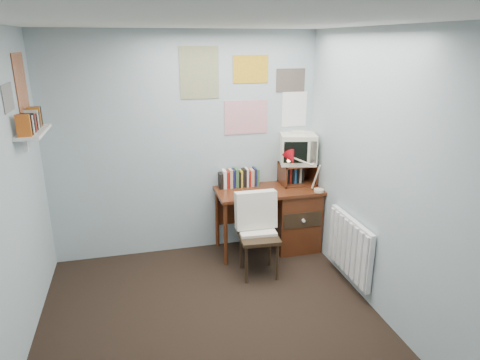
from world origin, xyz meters
The scene contains 14 objects.
ground centered at (0.00, 0.00, 0.00)m, with size 3.50×3.50×0.00m, color black.
back_wall centered at (0.00, 1.75, 1.25)m, with size 3.00×0.02×2.50m, color #A2B4B9.
right_wall centered at (1.50, 0.00, 1.25)m, with size 0.02×3.50×2.50m, color #A2B4B9.
ceiling centered at (0.00, 0.00, 2.50)m, with size 3.00×3.50×0.02m, color white.
desk centered at (1.17, 1.48, 0.41)m, with size 1.20×0.55×0.76m.
desk_chair centered at (0.63, 0.96, 0.43)m, with size 0.44×0.42×0.85m, color black.
desk_lamp centered at (1.42, 1.26, 0.96)m, with size 0.29×0.24×0.41m, color #A80B14.
tv_riser centered at (1.29, 1.59, 0.89)m, with size 0.40×0.30×0.25m, color #542613.
crt_tv centered at (1.29, 1.61, 1.20)m, with size 0.40×0.37×0.38m, color beige.
book_row centered at (0.66, 1.66, 0.87)m, with size 0.60×0.14×0.22m, color #542613.
radiator centered at (1.46, 0.55, 0.42)m, with size 0.09×0.80×0.60m, color white.
wall_shelf centered at (-1.40, 1.10, 1.62)m, with size 0.20×0.62×0.24m, color white.
posters_back centered at (0.70, 1.74, 1.85)m, with size 1.20×0.01×0.90m, color white.
posters_left centered at (-1.49, 1.10, 2.00)m, with size 0.01×0.70×0.60m, color white.
Camera 1 is at (-0.55, -2.91, 2.39)m, focal length 32.00 mm.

